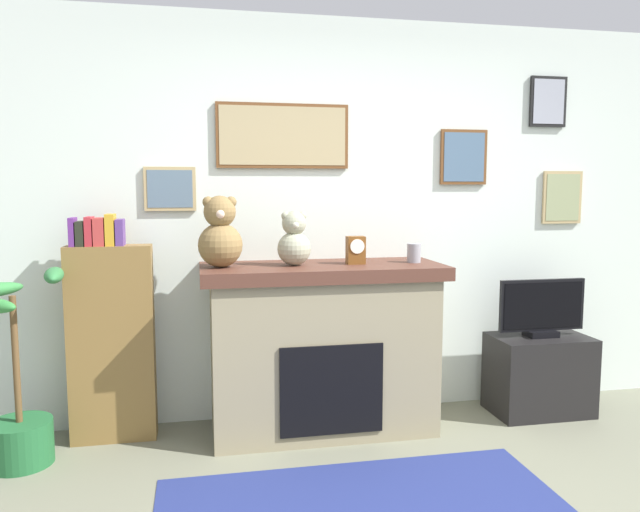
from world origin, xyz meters
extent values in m
cube|color=silver|center=(0.00, 2.00, 1.30)|extent=(5.20, 0.12, 2.60)
cube|color=brown|center=(-0.45, 1.93, 1.84)|extent=(0.85, 0.02, 0.41)
cube|color=tan|center=(-0.45, 1.91, 1.84)|extent=(0.81, 0.00, 0.37)
cube|color=tan|center=(-1.16, 1.93, 1.51)|extent=(0.31, 0.02, 0.27)
cube|color=slate|center=(-1.16, 1.91, 1.51)|extent=(0.27, 0.00, 0.23)
cube|color=tan|center=(1.54, 1.93, 1.45)|extent=(0.30, 0.02, 0.37)
cube|color=#909A6C|center=(1.54, 1.91, 1.45)|extent=(0.26, 0.00, 0.33)
cube|color=black|center=(1.40, 1.93, 2.10)|extent=(0.27, 0.02, 0.34)
cube|color=#989DAB|center=(1.40, 1.91, 2.10)|extent=(0.23, 0.00, 0.30)
cube|color=brown|center=(0.78, 1.93, 1.72)|extent=(0.33, 0.02, 0.37)
cube|color=#48637F|center=(0.78, 1.91, 1.72)|extent=(0.29, 0.00, 0.33)
cube|color=gray|center=(-0.25, 1.65, 0.48)|extent=(1.36, 0.57, 0.97)
cube|color=#512E23|center=(-0.25, 1.65, 1.01)|extent=(1.48, 0.63, 0.08)
cube|color=black|center=(-0.25, 1.36, 0.35)|extent=(0.61, 0.02, 0.53)
cube|color=brown|center=(-1.51, 1.74, 0.59)|extent=(0.49, 0.16, 1.18)
cube|color=#5F2A7C|center=(-1.70, 1.74, 1.26)|extent=(0.03, 0.13, 0.16)
cube|color=black|center=(-1.66, 1.74, 1.25)|extent=(0.04, 0.13, 0.14)
cube|color=#AE2831|center=(-1.61, 1.74, 1.26)|extent=(0.04, 0.13, 0.17)
cube|color=#B33734|center=(-1.56, 1.74, 1.26)|extent=(0.06, 0.13, 0.16)
cube|color=gold|center=(-1.49, 1.74, 1.27)|extent=(0.05, 0.13, 0.18)
cube|color=#53337A|center=(-1.44, 1.74, 1.25)|extent=(0.04, 0.13, 0.15)
cylinder|color=#1E592D|center=(-1.98, 1.49, 0.12)|extent=(0.34, 0.34, 0.24)
cylinder|color=brown|center=(-1.98, 1.49, 0.59)|extent=(0.04, 0.04, 0.70)
ellipsoid|color=#2D7039|center=(-1.77, 1.52, 1.04)|extent=(0.15, 0.37, 0.08)
cube|color=black|center=(1.24, 1.64, 0.26)|extent=(0.64, 0.40, 0.53)
cube|color=black|center=(1.24, 1.64, 0.55)|extent=(0.20, 0.14, 0.04)
cube|color=black|center=(1.24, 1.64, 0.74)|extent=(0.60, 0.03, 0.34)
cube|color=black|center=(1.24, 1.62, 0.74)|extent=(0.56, 0.00, 0.30)
cube|color=navy|center=(-0.25, 0.69, 0.00)|extent=(1.95, 0.90, 0.01)
cylinder|color=gray|center=(0.33, 1.63, 1.11)|extent=(0.09, 0.09, 0.12)
cube|color=brown|center=(-0.05, 1.63, 1.13)|extent=(0.11, 0.08, 0.17)
cylinder|color=white|center=(-0.05, 1.59, 1.16)|extent=(0.09, 0.01, 0.09)
sphere|color=olive|center=(-0.87, 1.63, 1.18)|extent=(0.26, 0.26, 0.26)
sphere|color=olive|center=(-0.87, 1.63, 1.37)|extent=(0.19, 0.19, 0.19)
sphere|color=olive|center=(-0.93, 1.63, 1.43)|extent=(0.07, 0.07, 0.07)
sphere|color=olive|center=(-0.80, 1.63, 1.43)|extent=(0.07, 0.07, 0.07)
sphere|color=beige|center=(-0.87, 1.56, 1.36)|extent=(0.06, 0.06, 0.06)
sphere|color=#9B9E82|center=(-0.43, 1.63, 1.15)|extent=(0.20, 0.20, 0.20)
sphere|color=#9B9E82|center=(-0.43, 1.63, 1.30)|extent=(0.15, 0.15, 0.15)
sphere|color=#9B9E82|center=(-0.48, 1.63, 1.34)|extent=(0.05, 0.05, 0.05)
sphere|color=#9B9E82|center=(-0.38, 1.63, 1.34)|extent=(0.05, 0.05, 0.05)
sphere|color=beige|center=(-0.43, 1.58, 1.29)|extent=(0.04, 0.04, 0.04)
camera|label=1|loc=(-0.99, -1.98, 1.51)|focal=34.24mm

